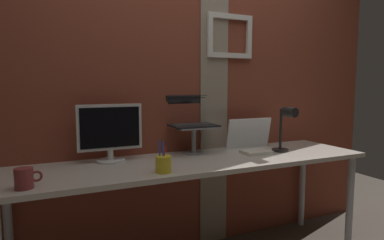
# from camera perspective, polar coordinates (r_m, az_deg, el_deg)

# --- Properties ---
(brick_wall_back) EXTENTS (3.46, 0.16, 2.45)m
(brick_wall_back) POSITION_cam_1_polar(r_m,az_deg,el_deg) (2.45, -1.14, 6.08)
(brick_wall_back) COLOR brown
(brick_wall_back) RESTS_ON ground_plane
(desk) EXTENTS (2.37, 0.61, 0.74)m
(desk) POSITION_cam_1_polar(r_m,az_deg,el_deg) (2.16, 1.11, -8.68)
(desk) COLOR beige
(desk) RESTS_ON ground_plane
(monitor) EXTENTS (0.40, 0.18, 0.36)m
(monitor) POSITION_cam_1_polar(r_m,az_deg,el_deg) (2.12, -14.14, -1.74)
(monitor) COLOR silver
(monitor) RESTS_ON desk
(laptop_stand) EXTENTS (0.28, 0.22, 0.19)m
(laptop_stand) POSITION_cam_1_polar(r_m,az_deg,el_deg) (2.30, 0.32, -2.67)
(laptop_stand) COLOR gray
(laptop_stand) RESTS_ON desk
(laptop) EXTENTS (0.32, 0.28, 0.22)m
(laptop) POSITION_cam_1_polar(r_m,az_deg,el_deg) (2.35, -0.38, 0.48)
(laptop) COLOR black
(laptop) RESTS_ON laptop_stand
(whiteboard_panel) EXTENTS (0.38, 0.06, 0.23)m
(whiteboard_panel) POSITION_cam_1_polar(r_m,az_deg,el_deg) (2.56, 9.91, -2.27)
(whiteboard_panel) COLOR white
(whiteboard_panel) RESTS_ON desk
(desk_lamp) EXTENTS (0.12, 0.20, 0.33)m
(desk_lamp) POSITION_cam_1_polar(r_m,az_deg,el_deg) (2.42, 16.07, -0.77)
(desk_lamp) COLOR black
(desk_lamp) RESTS_ON desk
(pen_cup) EXTENTS (0.09, 0.09, 0.18)m
(pen_cup) POSITION_cam_1_polar(r_m,az_deg,el_deg) (1.83, -5.03, -7.65)
(pen_cup) COLOR yellow
(pen_cup) RESTS_ON desk
(coffee_mug) EXTENTS (0.12, 0.08, 0.10)m
(coffee_mug) POSITION_cam_1_polar(r_m,az_deg,el_deg) (1.73, -27.21, -9.05)
(coffee_mug) COLOR maroon
(coffee_mug) RESTS_ON desk
(paper_clutter_stack) EXTENTS (0.20, 0.14, 0.02)m
(paper_clutter_stack) POSITION_cam_1_polar(r_m,az_deg,el_deg) (2.37, 11.16, -5.51)
(paper_clutter_stack) COLOR silver
(paper_clutter_stack) RESTS_ON desk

